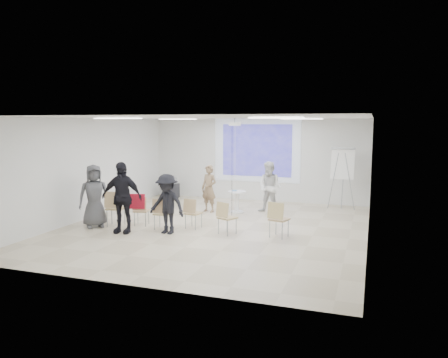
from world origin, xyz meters
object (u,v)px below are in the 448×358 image
(player_left, at_px, (209,185))
(chair_left_inner, at_px, (161,211))
(chair_left_mid, at_px, (141,208))
(av_cart, at_px, (171,189))
(chair_center, at_px, (192,211))
(chair_far_left, at_px, (115,206))
(player_right, at_px, (270,185))
(chair_right_inner, at_px, (225,215))
(audience_mid, at_px, (167,200))
(laptop, at_px, (163,212))
(audience_left, at_px, (122,192))
(chair_right_far, at_px, (278,217))
(pedestal_table, at_px, (237,200))
(audience_outer, at_px, (94,192))
(flipchart_easel, at_px, (343,164))

(player_left, relative_size, chair_left_inner, 2.01)
(chair_left_mid, xyz_separation_m, av_cart, (-1.18, 4.35, -0.13))
(chair_center, relative_size, av_cart, 1.06)
(chair_far_left, bearing_deg, chair_center, -1.76)
(player_right, xyz_separation_m, chair_right_inner, (-0.46, -3.04, -0.40))
(chair_far_left, height_order, audience_mid, audience_mid)
(laptop, bearing_deg, chair_center, -161.75)
(audience_left, bearing_deg, chair_right_far, 3.84)
(chair_center, bearing_deg, chair_far_left, -158.24)
(chair_right_inner, height_order, audience_left, audience_left)
(pedestal_table, distance_m, chair_center, 2.47)
(chair_left_mid, bearing_deg, audience_outer, -168.75)
(chair_left_mid, height_order, flipchart_easel, flipchart_easel)
(flipchart_easel, bearing_deg, player_left, -151.13)
(av_cart, bearing_deg, player_right, -0.57)
(chair_left_inner, height_order, chair_right_far, chair_right_far)
(player_right, distance_m, chair_left_mid, 4.20)
(chair_left_mid, relative_size, chair_right_far, 0.91)
(pedestal_table, relative_size, chair_left_mid, 0.88)
(player_left, distance_m, audience_mid, 2.94)
(audience_mid, xyz_separation_m, audience_outer, (-2.21, -0.00, 0.09))
(chair_left_inner, xyz_separation_m, av_cart, (-1.92, 4.55, -0.14))
(audience_outer, bearing_deg, av_cart, 49.21)
(av_cart, bearing_deg, chair_left_mid, -56.38)
(chair_right_far, bearing_deg, chair_center, -169.25)
(chair_right_far, bearing_deg, pedestal_table, 140.64)
(chair_center, bearing_deg, chair_left_inner, -144.18)
(audience_mid, bearing_deg, chair_right_far, 18.40)
(chair_center, relative_size, laptop, 2.66)
(pedestal_table, bearing_deg, player_right, 18.66)
(player_right, distance_m, audience_mid, 3.93)
(pedestal_table, bearing_deg, chair_far_left, -132.79)
(chair_left_mid, bearing_deg, player_right, 31.03)
(pedestal_table, relative_size, audience_left, 0.34)
(player_left, bearing_deg, av_cart, 156.14)
(chair_left_inner, distance_m, av_cart, 4.94)
(audience_outer, bearing_deg, chair_left_mid, -16.96)
(player_left, distance_m, chair_left_mid, 2.69)
(player_right, xyz_separation_m, flipchart_easel, (2.12, 1.29, 0.61))
(chair_left_inner, bearing_deg, chair_left_mid, 163.05)
(chair_left_inner, bearing_deg, pedestal_table, 63.86)
(chair_far_left, relative_size, flipchart_easel, 0.48)
(chair_left_inner, distance_m, chair_right_far, 3.14)
(pedestal_table, relative_size, audience_outer, 0.38)
(chair_left_mid, xyz_separation_m, laptop, (0.74, -0.11, -0.03))
(chair_center, bearing_deg, chair_right_far, 5.74)
(audience_mid, bearing_deg, av_cart, 123.08)
(chair_center, height_order, chair_right_far, chair_right_far)
(chair_far_left, xyz_separation_m, av_cart, (-0.53, 4.64, -0.23))
(av_cart, bearing_deg, audience_left, -59.61)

